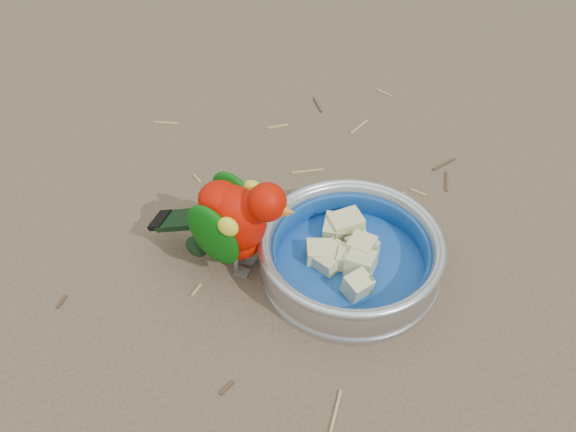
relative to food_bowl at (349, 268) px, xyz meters
name	(u,v)px	position (x,y,z in m)	size (l,w,h in m)	color
ground	(303,309)	(-0.08, -0.04, -0.01)	(60.00, 60.00, 0.00)	brown
food_bowl	(349,268)	(0.00, 0.00, 0.00)	(0.24, 0.24, 0.02)	#B2B2BA
bowl_wall	(351,252)	(0.00, 0.00, 0.03)	(0.24, 0.24, 0.04)	#B2B2BA
fruit_wedges	(351,256)	(0.00, 0.00, 0.02)	(0.14, 0.14, 0.03)	beige
lory_parrot	(234,226)	(-0.14, 0.06, 0.07)	(0.09, 0.19, 0.15)	#B40C00
ground_debris	(311,253)	(-0.04, 0.05, -0.01)	(0.90, 0.80, 0.01)	tan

